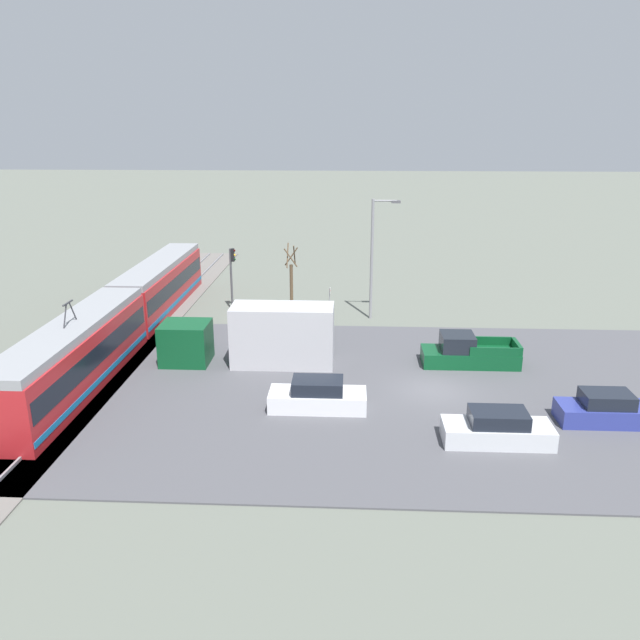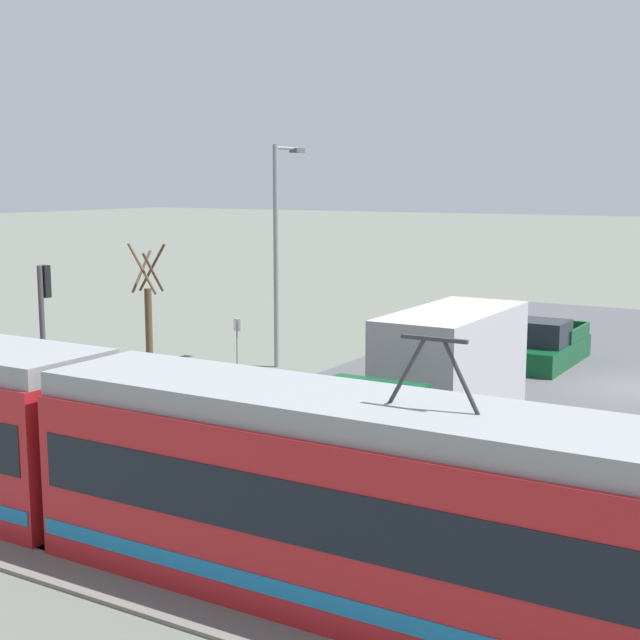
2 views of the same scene
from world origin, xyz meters
The scene contains 10 objects.
ground_plane centered at (0.00, 0.00, 0.00)m, with size 320.00×320.00×0.00m, color #60665B.
road_surface centered at (0.00, 0.00, 0.04)m, with size 21.27×39.93×0.08m.
rail_bed centered at (0.00, 18.71, 0.05)m, with size 70.49×4.40×0.22m.
light_rail_tram centered at (6.99, 18.71, 1.79)m, with size 29.87×2.70×4.66m.
box_truck centered at (3.37, 9.63, 1.69)m, with size 2.47×9.90×3.49m.
pickup_truck centered at (3.81, -2.38, 0.77)m, with size 2.05×5.46×1.83m.
traffic_light_pole centered at (14.22, 13.15, 3.07)m, with size 0.28×0.47×4.70m.
street_tree centered at (14.08, 8.77, 2.32)m, with size 1.20×1.00×5.10m.
street_lamp_near_crossing centered at (12.77, 2.78, 4.88)m, with size 0.36×1.95×8.49m.
no_parking_sign centered at (12.53, 5.89, 1.40)m, with size 0.32×0.08×2.29m.
Camera 2 is at (-5.94, 31.24, 7.12)m, focal length 50.00 mm.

